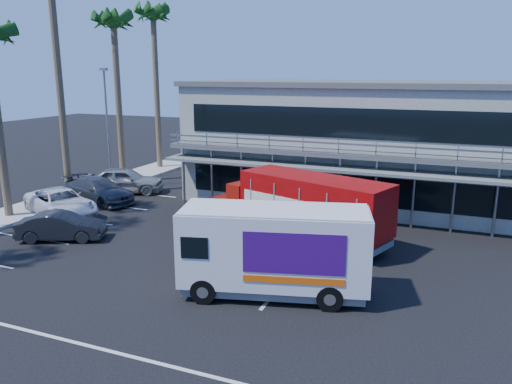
% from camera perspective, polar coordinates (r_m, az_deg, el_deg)
% --- Properties ---
extents(ground, '(120.00, 120.00, 0.00)m').
position_cam_1_polar(ground, '(19.74, -2.82, -9.91)').
color(ground, black).
rests_on(ground, ground).
extents(building, '(22.40, 12.00, 7.30)m').
position_cam_1_polar(building, '(31.95, 13.51, 5.67)').
color(building, gray).
rests_on(building, ground).
extents(curb_strip, '(3.00, 32.00, 0.16)m').
position_cam_1_polar(curb_strip, '(32.80, -22.61, -1.18)').
color(curb_strip, '#A5A399').
rests_on(curb_strip, ground).
extents(palm_e, '(2.80, 2.80, 12.25)m').
position_cam_1_polar(palm_e, '(37.03, -15.93, 17.32)').
color(palm_e, brown).
rests_on(palm_e, ground).
extents(palm_f, '(2.80, 2.80, 13.25)m').
position_cam_1_polar(palm_f, '(41.81, -11.64, 18.31)').
color(palm_f, brown).
rests_on(palm_f, ground).
extents(light_pole_far, '(0.50, 0.25, 8.09)m').
position_cam_1_polar(light_pole_far, '(35.21, -16.63, 7.58)').
color(light_pole_far, gray).
rests_on(light_pole_far, ground).
extents(red_truck, '(9.59, 5.16, 3.17)m').
position_cam_1_polar(red_truck, '(23.66, 5.34, -1.47)').
color(red_truck, maroon).
rests_on(red_truck, ground).
extents(white_van, '(6.98, 3.87, 3.23)m').
position_cam_1_polar(white_van, '(17.81, 2.06, -6.63)').
color(white_van, silver).
rests_on(white_van, ground).
extents(parked_car_b, '(4.28, 2.95, 1.34)m').
position_cam_1_polar(parked_car_b, '(25.62, -21.36, -3.68)').
color(parked_car_b, black).
rests_on(parked_car_b, ground).
extents(parked_car_c, '(5.92, 4.51, 1.49)m').
position_cam_1_polar(parked_car_c, '(29.83, -21.42, -1.16)').
color(parked_car_c, white).
rests_on(parked_car_c, ground).
extents(parked_car_d, '(5.55, 3.33, 1.51)m').
position_cam_1_polar(parked_car_d, '(32.14, -17.55, 0.19)').
color(parked_car_d, '#303540').
rests_on(parked_car_d, ground).
extents(parked_car_e, '(5.45, 3.86, 1.72)m').
position_cam_1_polar(parked_car_e, '(34.10, -14.81, 1.31)').
color(parked_car_e, gray).
rests_on(parked_car_e, ground).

